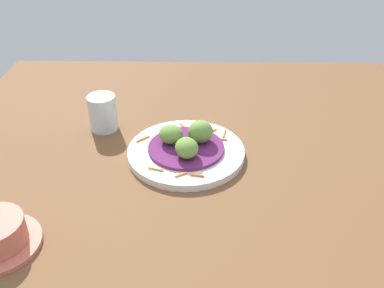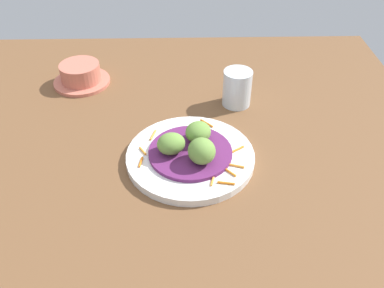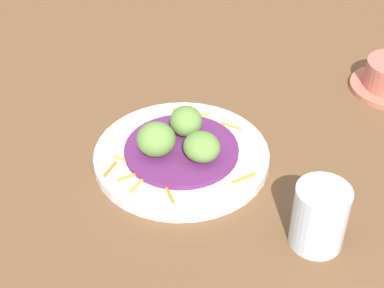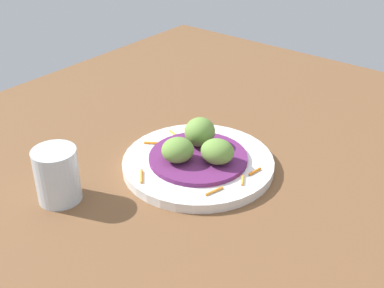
{
  "view_description": "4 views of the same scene",
  "coord_description": "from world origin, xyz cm",
  "px_view_note": "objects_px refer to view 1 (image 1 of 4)",
  "views": [
    {
      "loc": [
        -0.49,
        -65.59,
        50.83
      ],
      "look_at": [
        -1.63,
        5.11,
        4.81
      ],
      "focal_mm": 39.55,
      "sensor_mm": 36.0,
      "label": 1
    },
    {
      "loc": [
        55.18,
        4.1,
        52.58
      ],
      "look_at": [
        -1.87,
        5.47,
        6.15
      ],
      "focal_mm": 38.62,
      "sensor_mm": 36.0,
      "label": 2
    },
    {
      "loc": [
        -17.58,
        61.98,
        51.19
      ],
      "look_at": [
        -4.14,
        6.64,
        6.25
      ],
      "focal_mm": 52.78,
      "sensor_mm": 36.0,
      "label": 3
    },
    {
      "loc": [
        -54.67,
        -35.02,
        44.7
      ],
      "look_at": [
        -3.07,
        5.82,
        6.38
      ],
      "focal_mm": 46.79,
      "sensor_mm": 36.0,
      "label": 4
    }
  ],
  "objects_px": {
    "guac_scoop_right": "(203,132)",
    "water_glass": "(105,113)",
    "main_plate": "(189,152)",
    "guac_scoop_left": "(173,134)",
    "guac_scoop_center": "(189,148)"
  },
  "relations": [
    {
      "from": "guac_scoop_right",
      "to": "water_glass",
      "type": "distance_m",
      "value": 0.23
    },
    {
      "from": "main_plate",
      "to": "water_glass",
      "type": "height_order",
      "value": "water_glass"
    },
    {
      "from": "guac_scoop_left",
      "to": "guac_scoop_right",
      "type": "xyz_separation_m",
      "value": [
        0.06,
        0.0,
        0.0
      ]
    },
    {
      "from": "main_plate",
      "to": "guac_scoop_center",
      "type": "bearing_deg",
      "value": -86.27
    },
    {
      "from": "guac_scoop_right",
      "to": "water_glass",
      "type": "xyz_separation_m",
      "value": [
        -0.21,
        0.09,
        -0.01
      ]
    },
    {
      "from": "guac_scoop_left",
      "to": "guac_scoop_center",
      "type": "bearing_deg",
      "value": -56.27
    },
    {
      "from": "guac_scoop_center",
      "to": "guac_scoop_right",
      "type": "bearing_deg",
      "value": 63.73
    },
    {
      "from": "main_plate",
      "to": "guac_scoop_left",
      "type": "bearing_deg",
      "value": 153.73
    },
    {
      "from": "guac_scoop_left",
      "to": "guac_scoop_right",
      "type": "distance_m",
      "value": 0.06
    },
    {
      "from": "main_plate",
      "to": "water_glass",
      "type": "xyz_separation_m",
      "value": [
        -0.19,
        0.1,
        0.03
      ]
    },
    {
      "from": "guac_scoop_right",
      "to": "water_glass",
      "type": "relative_size",
      "value": 0.64
    },
    {
      "from": "main_plate",
      "to": "guac_scoop_center",
      "type": "xyz_separation_m",
      "value": [
        0.0,
        -0.03,
        0.03
      ]
    },
    {
      "from": "guac_scoop_left",
      "to": "guac_scoop_center",
      "type": "height_order",
      "value": "same"
    },
    {
      "from": "guac_scoop_left",
      "to": "water_glass",
      "type": "bearing_deg",
      "value": 150.09
    },
    {
      "from": "guac_scoop_left",
      "to": "guac_scoop_right",
      "type": "relative_size",
      "value": 0.97
    }
  ]
}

